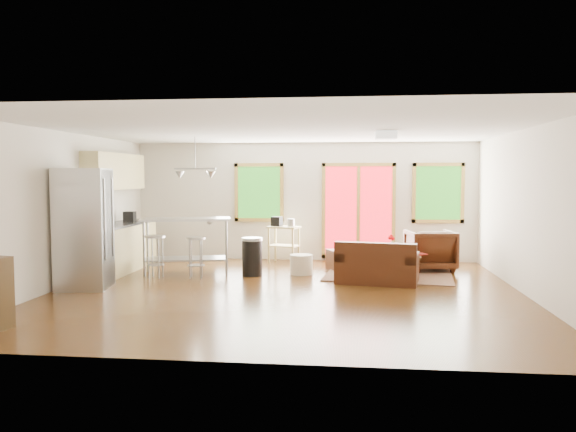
# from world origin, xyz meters

# --- Properties ---
(floor) EXTENTS (7.50, 7.00, 0.02)m
(floor) POSITION_xyz_m (0.00, 0.00, -0.01)
(floor) COLOR #331C09
(floor) RESTS_ON ground
(ceiling) EXTENTS (7.50, 7.00, 0.02)m
(ceiling) POSITION_xyz_m (0.00, 0.00, 2.61)
(ceiling) COLOR silver
(ceiling) RESTS_ON ground
(back_wall) EXTENTS (7.50, 0.02, 2.60)m
(back_wall) POSITION_xyz_m (0.00, 3.51, 1.30)
(back_wall) COLOR beige
(back_wall) RESTS_ON ground
(left_wall) EXTENTS (0.02, 7.00, 2.60)m
(left_wall) POSITION_xyz_m (-3.76, 0.00, 1.30)
(left_wall) COLOR beige
(left_wall) RESTS_ON ground
(right_wall) EXTENTS (0.02, 7.00, 2.60)m
(right_wall) POSITION_xyz_m (3.76, 0.00, 1.30)
(right_wall) COLOR beige
(right_wall) RESTS_ON ground
(front_wall) EXTENTS (7.50, 0.02, 2.60)m
(front_wall) POSITION_xyz_m (0.00, -3.51, 1.30)
(front_wall) COLOR beige
(front_wall) RESTS_ON ground
(window_left) EXTENTS (1.10, 0.05, 1.30)m
(window_left) POSITION_xyz_m (-1.00, 3.46, 1.50)
(window_left) COLOR #1E5515
(window_left) RESTS_ON back_wall
(french_doors) EXTENTS (1.60, 0.05, 2.10)m
(french_doors) POSITION_xyz_m (1.20, 3.46, 1.10)
(french_doors) COLOR #AF121B
(french_doors) RESTS_ON back_wall
(window_right) EXTENTS (1.10, 0.05, 1.30)m
(window_right) POSITION_xyz_m (2.90, 3.46, 1.50)
(window_right) COLOR #1E5515
(window_right) RESTS_ON back_wall
(rug) EXTENTS (2.50, 2.03, 0.02)m
(rug) POSITION_xyz_m (1.75, 1.67, 0.01)
(rug) COLOR #485937
(rug) RESTS_ON floor
(loveseat) EXTENTS (1.50, 1.02, 0.74)m
(loveseat) POSITION_xyz_m (1.49, 0.89, 0.29)
(loveseat) COLOR black
(loveseat) RESTS_ON floor
(coffee_table) EXTENTS (1.04, 0.70, 0.39)m
(coffee_table) POSITION_xyz_m (1.85, 1.69, 0.34)
(coffee_table) COLOR #332410
(coffee_table) RESTS_ON floor
(armchair) EXTENTS (0.97, 0.93, 0.89)m
(armchair) POSITION_xyz_m (2.59, 2.30, 0.45)
(armchair) COLOR black
(armchair) RESTS_ON floor
(ottoman) EXTENTS (0.79, 0.79, 0.40)m
(ottoman) POSITION_xyz_m (0.93, 2.20, 0.20)
(ottoman) COLOR black
(ottoman) RESTS_ON floor
(pouf) EXTENTS (0.46, 0.46, 0.37)m
(pouf) POSITION_xyz_m (0.11, 1.62, 0.19)
(pouf) COLOR beige
(pouf) RESTS_ON floor
(vase) EXTENTS (0.22, 0.23, 0.34)m
(vase) POSITION_xyz_m (1.81, 2.00, 0.52)
(vase) COLOR silver
(vase) RESTS_ON coffee_table
(book) EXTENTS (0.19, 0.09, 0.26)m
(book) POSITION_xyz_m (2.23, 1.65, 0.53)
(book) COLOR maroon
(book) RESTS_ON coffee_table
(cabinets) EXTENTS (0.64, 2.24, 2.30)m
(cabinets) POSITION_xyz_m (-3.49, 1.70, 0.93)
(cabinets) COLOR tan
(cabinets) RESTS_ON floor
(refrigerator) EXTENTS (0.91, 0.89, 1.98)m
(refrigerator) POSITION_xyz_m (-3.34, -0.08, 0.99)
(refrigerator) COLOR #B7BABC
(refrigerator) RESTS_ON floor
(island) EXTENTS (1.79, 1.04, 1.06)m
(island) POSITION_xyz_m (-2.09, 1.50, 0.73)
(island) COLOR #B7BABC
(island) RESTS_ON floor
(cup) EXTENTS (0.13, 0.12, 0.11)m
(cup) POSITION_xyz_m (-1.60, 1.42, 1.00)
(cup) COLOR silver
(cup) RESTS_ON island
(bar_stool_a) EXTENTS (0.38, 0.38, 0.78)m
(bar_stool_a) POSITION_xyz_m (-2.53, 1.00, 0.58)
(bar_stool_a) COLOR #B7BABC
(bar_stool_a) RESTS_ON floor
(bar_stool_b) EXTENTS (0.40, 0.40, 0.75)m
(bar_stool_b) POSITION_xyz_m (-1.78, 1.04, 0.56)
(bar_stool_b) COLOR #B7BABC
(bar_stool_b) RESTS_ON floor
(trash_can) EXTENTS (0.44, 0.44, 0.71)m
(trash_can) POSITION_xyz_m (-0.80, 1.39, 0.36)
(trash_can) COLOR black
(trash_can) RESTS_ON floor
(kitchen_cart) EXTENTS (0.74, 0.59, 0.99)m
(kitchen_cart) POSITION_xyz_m (-0.41, 2.99, 0.68)
(kitchen_cart) COLOR tan
(kitchen_cart) RESTS_ON floor
(ceiling_flush) EXTENTS (0.35, 0.35, 0.12)m
(ceiling_flush) POSITION_xyz_m (1.60, 0.60, 2.53)
(ceiling_flush) COLOR white
(ceiling_flush) RESTS_ON ceiling
(pendant_light) EXTENTS (0.80, 0.18, 0.79)m
(pendant_light) POSITION_xyz_m (-1.90, 1.50, 1.90)
(pendant_light) COLOR gray
(pendant_light) RESTS_ON ceiling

